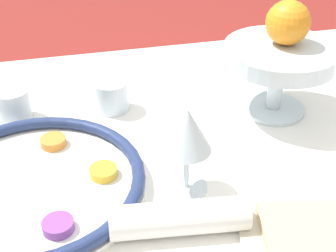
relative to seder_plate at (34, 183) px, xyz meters
name	(u,v)px	position (x,y,z in m)	size (l,w,h in m)	color
seder_plate	(34,183)	(0.00, 0.00, 0.00)	(0.33, 0.33, 0.03)	white
wine_glass	(187,133)	(0.22, -0.05, 0.09)	(0.07, 0.07, 0.14)	silver
fruit_stand	(279,61)	(0.44, 0.13, 0.09)	(0.20, 0.20, 0.13)	silver
orange_fruit	(288,23)	(0.45, 0.14, 0.16)	(0.08, 0.08, 0.08)	orange
bread_plate	(307,238)	(0.35, -0.19, -0.01)	(0.18, 0.18, 0.02)	beige
napkin_roll	(180,218)	(0.19, -0.13, 0.01)	(0.19, 0.07, 0.05)	white
cup_near	(13,104)	(-0.04, 0.22, 0.01)	(0.07, 0.07, 0.06)	silver
cup_far	(112,95)	(0.15, 0.21, 0.01)	(0.07, 0.07, 0.06)	silver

